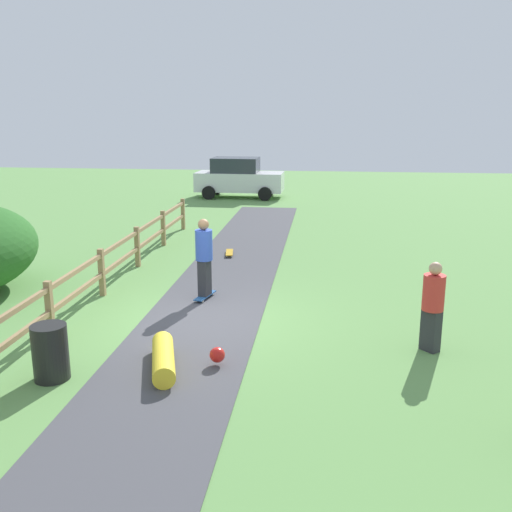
{
  "coord_description": "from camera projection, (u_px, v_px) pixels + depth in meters",
  "views": [
    {
      "loc": [
        2.43,
        -10.96,
        4.15
      ],
      "look_at": [
        0.93,
        1.45,
        1.0
      ],
      "focal_mm": 40.8,
      "sensor_mm": 36.0,
      "label": 1
    }
  ],
  "objects": [
    {
      "name": "ground_plane",
      "position": [
        202.0,
        319.0,
        11.85
      ],
      "size": [
        60.0,
        60.0,
        0.0
      ],
      "primitive_type": "plane",
      "color": "#60934C"
    },
    {
      "name": "asphalt_path",
      "position": [
        202.0,
        319.0,
        11.85
      ],
      "size": [
        2.4,
        28.0,
        0.02
      ],
      "primitive_type": "cube",
      "color": "#47474C",
      "rests_on": "ground_plane"
    },
    {
      "name": "wooden_fence",
      "position": [
        78.0,
        284.0,
        11.99
      ],
      "size": [
        0.12,
        18.12,
        1.1
      ],
      "color": "#997A51",
      "rests_on": "ground_plane"
    },
    {
      "name": "trash_bin",
      "position": [
        50.0,
        352.0,
        9.13
      ],
      "size": [
        0.56,
        0.56,
        0.9
      ],
      "primitive_type": "cylinder",
      "color": "black",
      "rests_on": "ground_plane"
    },
    {
      "name": "skater_riding",
      "position": [
        204.0,
        255.0,
        12.85
      ],
      "size": [
        0.46,
        0.82,
        1.82
      ],
      "color": "#265999",
      "rests_on": "asphalt_path"
    },
    {
      "name": "skater_fallen",
      "position": [
        168.0,
        358.0,
        9.51
      ],
      "size": [
        1.37,
        1.57,
        0.36
      ],
      "color": "yellow",
      "rests_on": "asphalt_path"
    },
    {
      "name": "skateboard_loose",
      "position": [
        229.0,
        253.0,
        17.04
      ],
      "size": [
        0.31,
        0.82,
        0.08
      ],
      "color": "#BF8C19",
      "rests_on": "asphalt_path"
    },
    {
      "name": "bystander_red",
      "position": [
        433.0,
        303.0,
        10.11
      ],
      "size": [
        0.54,
        0.54,
        1.62
      ],
      "color": "#2D2D33",
      "rests_on": "ground_plane"
    },
    {
      "name": "parked_car_white",
      "position": [
        239.0,
        178.0,
        28.18
      ],
      "size": [
        4.24,
        2.08,
        1.92
      ],
      "color": "silver",
      "rests_on": "ground_plane"
    }
  ]
}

